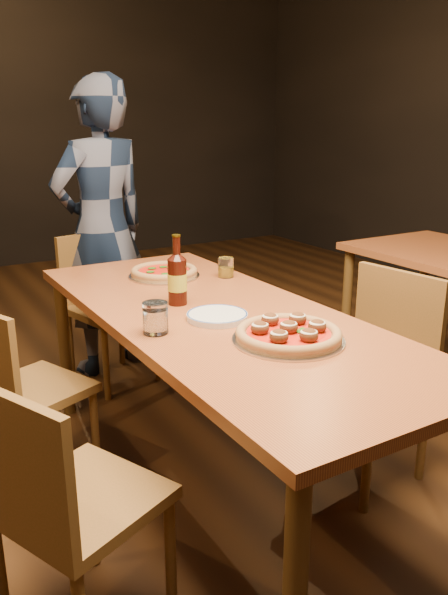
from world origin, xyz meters
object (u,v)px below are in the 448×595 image
water_glass (155,318)px  pizza_meatball (289,333)px  plate_stack (217,316)px  chair_main_nw (82,498)px  chair_end (112,308)px  diner (102,230)px  chair_main_sw (32,389)px  table_main (217,330)px  amber_glass (226,267)px  beer_bottle (177,280)px  chair_main_e (364,376)px  pizza_margherita (164,272)px

water_glass → pizza_meatball: bearing=-40.3°
plate_stack → chair_main_nw: bearing=-152.5°
chair_end → pizza_meatball: (0.04, -1.57, 0.33)m
pizza_meatball → diner: (0.00, 1.78, 0.07)m
chair_main_sw → table_main: bearing=-145.8°
plate_stack → amber_glass: bearing=55.9°
chair_main_sw → diner: bearing=-56.5°
chair_main_nw → amber_glass: size_ratio=9.37×
chair_main_sw → beer_bottle: beer_bottle is taller
table_main → pizza_meatball: pizza_meatball is taller
beer_bottle → amber_glass: bearing=34.8°
table_main → chair_main_e: bearing=-23.7°
chair_main_e → plate_stack: chair_main_e is taller
pizza_margherita → diner: 0.81m
table_main → pizza_margherita: 0.60m
pizza_margherita → beer_bottle: (-0.14, -0.42, 0.08)m
table_main → plate_stack: plate_stack is taller
chair_end → beer_bottle: 1.10m
chair_main_sw → pizza_margherita: (0.68, 0.18, 0.35)m
pizza_meatball → chair_main_nw: bearing=-178.4°
table_main → plate_stack: 0.12m
chair_main_e → water_glass: (-0.84, 0.15, 0.35)m
pizza_meatball → beer_bottle: beer_bottle is taller
chair_main_sw → pizza_margherita: size_ratio=2.52×
water_glass → chair_main_nw: bearing=-140.8°
water_glass → diner: size_ratio=0.06×
pizza_meatball → amber_glass: (0.25, 0.82, 0.02)m
chair_main_sw → pizza_margherita: 0.79m
chair_main_nw → pizza_meatball: 0.80m
chair_main_sw → beer_bottle: size_ratio=3.08×
plate_stack → diner: diner is taller
pizza_meatball → pizza_margherita: size_ratio=1.12×
plate_stack → beer_bottle: bearing=99.5°
table_main → chair_main_sw: chair_main_sw is taller
chair_main_nw → plate_stack: 0.79m
chair_main_sw → diner: (0.67, 0.99, 0.43)m
chair_main_sw → diner: diner is taller
amber_glass → pizza_margherita: bearing=147.0°
chair_main_nw → diner: bearing=-45.4°
chair_end → pizza_meatball: chair_end is taller
chair_main_nw → amber_glass: 1.34m
pizza_meatball → pizza_margherita: 0.97m
chair_main_e → chair_end: bearing=-166.2°
chair_main_nw → pizza_meatball: (0.72, 0.02, 0.35)m
chair_main_sw → pizza_margherita: bearing=-97.5°
beer_bottle → pizza_meatball: bearing=-76.8°
pizza_margherita → diner: (-0.01, 0.81, 0.08)m
chair_main_e → chair_end: chair_main_e is taller
chair_main_nw → chair_main_sw: chair_main_nw is taller
pizza_meatball → pizza_margherita: bearing=89.3°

